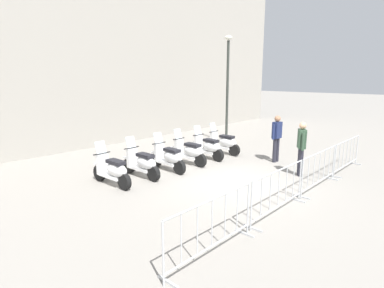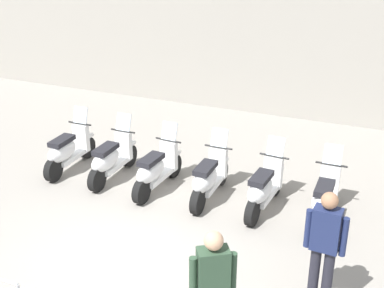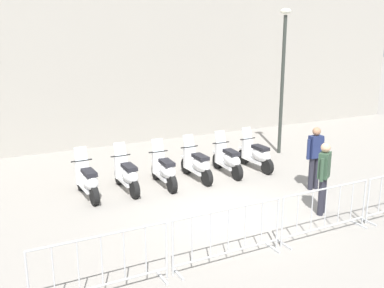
% 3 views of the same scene
% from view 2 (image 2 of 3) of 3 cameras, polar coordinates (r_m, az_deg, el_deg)
% --- Properties ---
extents(ground_plane, '(120.00, 120.00, 0.00)m').
position_cam_2_polar(ground_plane, '(8.10, -8.31, -13.24)').
color(ground_plane, gray).
extents(motorcycle_0, '(0.56, 1.73, 1.24)m').
position_cam_2_polar(motorcycle_0, '(11.00, -13.73, -0.71)').
color(motorcycle_0, black).
rests_on(motorcycle_0, ground).
extents(motorcycle_1, '(0.56, 1.72, 1.24)m').
position_cam_2_polar(motorcycle_1, '(10.42, -9.06, -1.68)').
color(motorcycle_1, black).
rests_on(motorcycle_1, ground).
extents(motorcycle_2, '(0.56, 1.72, 1.24)m').
position_cam_2_polar(motorcycle_2, '(9.87, -4.07, -2.89)').
color(motorcycle_2, black).
rests_on(motorcycle_2, ground).
extents(motorcycle_3, '(0.56, 1.73, 1.24)m').
position_cam_2_polar(motorcycle_3, '(9.53, 1.87, -3.83)').
color(motorcycle_3, black).
rests_on(motorcycle_3, ground).
extents(motorcycle_4, '(0.56, 1.72, 1.24)m').
position_cam_2_polar(motorcycle_4, '(9.26, 8.02, -4.93)').
color(motorcycle_4, black).
rests_on(motorcycle_4, ground).
extents(motorcycle_5, '(0.56, 1.73, 1.24)m').
position_cam_2_polar(motorcycle_5, '(9.13, 14.61, -5.92)').
color(motorcycle_5, black).
rests_on(motorcycle_5, ground).
extents(officer_near_row_end, '(0.46, 0.39, 1.73)m').
position_cam_2_polar(officer_near_row_end, '(6.03, 2.34, -15.81)').
color(officer_near_row_end, '#23232D').
rests_on(officer_near_row_end, ground).
extents(officer_mid_plaza, '(0.55, 0.22, 1.73)m').
position_cam_2_polar(officer_mid_plaza, '(6.96, 14.62, -10.74)').
color(officer_mid_plaza, '#23232D').
rests_on(officer_mid_plaza, ground).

